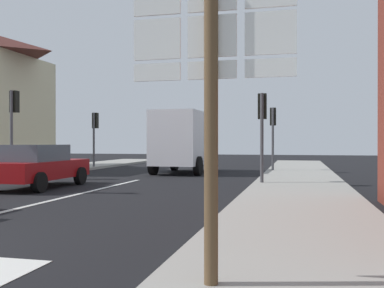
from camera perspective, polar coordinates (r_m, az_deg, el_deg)
The scene contains 10 objects.
ground_plane at distance 16.42m, azimuth -9.43°, elevation -5.20°, with size 80.00×80.00×0.00m, color black.
sidewalk_right at distance 13.14m, azimuth 13.75°, elevation -6.26°, with size 3.18×44.00×0.14m, color gray.
lane_centre_stripe at distance 12.85m, azimuth -16.43°, elevation -6.70°, with size 0.16×12.00×0.01m, color silver.
sedan_far at distance 15.90m, azimuth -19.35°, elevation -2.64°, with size 2.02×4.22×1.47m.
delivery_truck at distance 22.21m, azimuth -1.04°, elevation 0.49°, with size 2.59×5.06×3.05m.
route_sign_post at distance 4.44m, azimuth 2.53°, elevation 6.04°, with size 1.66×0.14×3.20m.
traffic_light_far_right at distance 22.88m, azimuth 10.40°, elevation 2.48°, with size 0.30×0.49×3.31m.
traffic_light_near_right at distance 15.89m, azimuth 9.04°, elevation 3.39°, with size 0.30×0.49×3.28m.
traffic_light_far_left at distance 26.35m, azimuth -12.41°, elevation 2.11°, with size 0.30×0.49×3.27m.
traffic_light_near_left at distance 19.83m, azimuth -22.02°, elevation 3.63°, with size 0.30×0.49×3.69m.
Camera 1 is at (6.36, -5.05, 1.55)m, focal length 41.36 mm.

